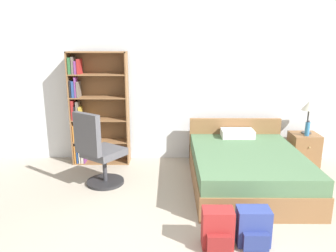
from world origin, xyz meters
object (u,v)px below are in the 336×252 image
object	(u,v)px
water_bottle	(307,129)
backpack_red	(218,230)
bookshelf	(93,110)
office_chair	(99,153)
backpack_blue	(253,228)
table_lamp	(309,108)
bed	(246,167)
nightstand	(304,149)

from	to	relation	value
water_bottle	backpack_red	xyz separation A→B (m)	(-1.69, -2.14, -0.45)
bookshelf	office_chair	world-z (taller)	bookshelf
water_bottle	backpack_blue	world-z (taller)	water_bottle
table_lamp	water_bottle	bearing A→B (deg)	-109.87
bed	backpack_red	bearing A→B (deg)	-112.18
bookshelf	backpack_blue	distance (m)	3.17
office_chair	backpack_blue	size ratio (longest dim) A/B	2.83
backpack_red	table_lamp	bearing A→B (deg)	52.54
backpack_blue	nightstand	bearing A→B (deg)	58.31
bed	backpack_red	size ratio (longest dim) A/B	4.86
bed	nightstand	world-z (taller)	bed
nightstand	table_lamp	distance (m)	0.69
bookshelf	backpack_blue	size ratio (longest dim) A/B	4.81
table_lamp	water_bottle	size ratio (longest dim) A/B	2.16
bookshelf	office_chair	distance (m)	1.05
backpack_red	water_bottle	bearing A→B (deg)	51.63
water_bottle	nightstand	bearing A→B (deg)	79.26
office_chair	table_lamp	xyz separation A→B (m)	(3.19, 0.87, 0.46)
backpack_red	bookshelf	bearing A→B (deg)	126.25
backpack_red	bed	bearing A→B (deg)	67.82
nightstand	office_chair	bearing A→B (deg)	-165.21
office_chair	backpack_red	xyz separation A→B (m)	(1.45, -1.41, -0.30)
bookshelf	office_chair	size ratio (longest dim) A/B	1.70
bookshelf	backpack_blue	world-z (taller)	bookshelf
office_chair	water_bottle	size ratio (longest dim) A/B	4.38
bookshelf	nightstand	size ratio (longest dim) A/B	3.47
table_lamp	backpack_red	xyz separation A→B (m)	(-1.74, -2.28, -0.76)
bookshelf	bed	size ratio (longest dim) A/B	0.94
bookshelf	nightstand	xyz separation A→B (m)	(3.43, -0.10, -0.63)
office_chair	backpack_blue	xyz separation A→B (m)	(1.81, -1.36, -0.31)
table_lamp	backpack_red	distance (m)	2.97
bookshelf	backpack_red	size ratio (longest dim) A/B	4.56
table_lamp	backpack_blue	world-z (taller)	table_lamp
table_lamp	water_bottle	distance (m)	0.34
table_lamp	backpack_red	bearing A→B (deg)	-127.46
bookshelf	backpack_red	bearing A→B (deg)	-53.75
water_bottle	backpack_blue	size ratio (longest dim) A/B	0.65
nightstand	table_lamp	bearing A→B (deg)	47.70
bed	table_lamp	bearing A→B (deg)	35.57
bookshelf	backpack_blue	bearing A→B (deg)	-47.78
bookshelf	table_lamp	size ratio (longest dim) A/B	3.44
nightstand	backpack_red	bearing A→B (deg)	-127.39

